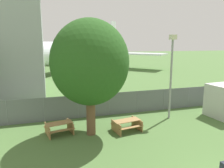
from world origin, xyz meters
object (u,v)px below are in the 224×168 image
(tree_left_of_cabin, at_px, (90,63))
(picnic_bench_open_grass, at_px, (127,124))
(airplane, at_px, (87,50))
(picnic_bench_near_cabin, at_px, (59,127))

(tree_left_of_cabin, bearing_deg, picnic_bench_open_grass, -4.43)
(airplane, distance_m, picnic_bench_open_grass, 39.23)
(airplane, distance_m, picnic_bench_near_cabin, 39.21)
(picnic_bench_near_cabin, bearing_deg, tree_left_of_cabin, -17.46)
(picnic_bench_open_grass, height_order, tree_left_of_cabin, tree_left_of_cabin)
(picnic_bench_near_cabin, xyz_separation_m, tree_left_of_cabin, (2.00, -0.63, 4.22))
(picnic_bench_near_cabin, bearing_deg, picnic_bench_open_grass, -10.46)
(airplane, relative_size, tree_left_of_cabin, 5.06)
(picnic_bench_near_cabin, distance_m, picnic_bench_open_grass, 4.51)
(picnic_bench_open_grass, relative_size, tree_left_of_cabin, 0.27)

